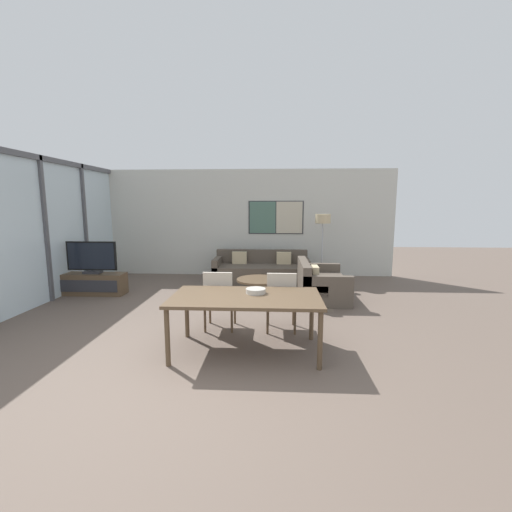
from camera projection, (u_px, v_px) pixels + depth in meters
The scene contains 14 objects.
ground_plane at pixel (194, 374), 3.85m from camera, with size 24.00×24.00×0.00m, color brown.
wall_back at pixel (242, 223), 9.10m from camera, with size 8.04×0.09×2.80m.
window_wall_left at pixel (44, 223), 6.54m from camera, with size 0.07×5.54×2.80m.
area_rug at pixel (259, 296), 7.09m from camera, with size 2.77×1.93×0.01m.
tv_console at pixel (94, 284), 7.23m from camera, with size 1.33×0.43×0.45m.
television at pixel (92, 258), 7.15m from camera, with size 1.06×0.20×0.68m.
sofa_main at pixel (261, 271), 8.44m from camera, with size 2.29×0.92×0.76m.
sofa_side at pixel (319, 285), 6.92m from camera, with size 0.92×1.49×0.76m.
coffee_table at pixel (259, 283), 7.05m from camera, with size 0.91×0.91×0.37m.
dining_table at pixel (246, 301), 4.34m from camera, with size 1.89×1.02×0.74m.
dining_chair_left at pixel (219, 297), 5.13m from camera, with size 0.46×0.46×0.91m.
dining_chair_centre at pixel (281, 298), 5.07m from camera, with size 0.46×0.46×0.91m.
fruit_bowl at pixel (256, 291), 4.45m from camera, with size 0.26×0.26×0.06m.
floor_lamp at pixel (323, 224), 8.27m from camera, with size 0.36×0.36×1.66m.
Camera 1 is at (0.89, -3.57, 1.88)m, focal length 24.00 mm.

